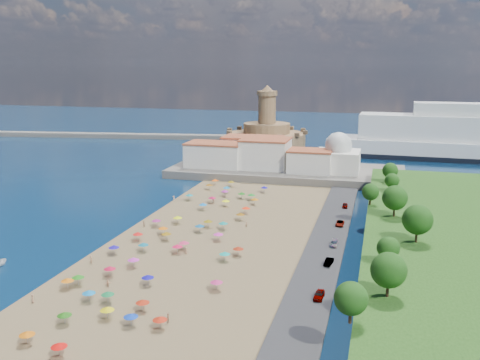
% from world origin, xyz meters
% --- Properties ---
extents(ground, '(700.00, 700.00, 0.00)m').
position_xyz_m(ground, '(0.00, 0.00, 0.00)').
color(ground, '#071938').
rests_on(ground, ground).
extents(terrace, '(90.00, 36.00, 3.00)m').
position_xyz_m(terrace, '(10.00, 73.00, 1.50)').
color(terrace, '#59544C').
rests_on(terrace, ground).
extents(jetty, '(18.00, 70.00, 2.40)m').
position_xyz_m(jetty, '(-12.00, 108.00, 1.20)').
color(jetty, '#59544C').
rests_on(jetty, ground).
extents(breakwater, '(199.03, 34.77, 2.60)m').
position_xyz_m(breakwater, '(-110.00, 153.00, 1.30)').
color(breakwater, '#59544C').
rests_on(breakwater, ground).
extents(waterfront_buildings, '(57.00, 29.00, 11.00)m').
position_xyz_m(waterfront_buildings, '(-3.05, 73.64, 7.88)').
color(waterfront_buildings, silver).
rests_on(waterfront_buildings, terrace).
extents(domed_building, '(16.00, 16.00, 15.00)m').
position_xyz_m(domed_building, '(30.00, 71.00, 8.97)').
color(domed_building, silver).
rests_on(domed_building, terrace).
extents(fortress, '(40.00, 40.00, 32.40)m').
position_xyz_m(fortress, '(-12.00, 138.00, 6.68)').
color(fortress, '#A07850').
rests_on(fortress, ground).
extents(beach_parasols, '(31.72, 118.43, 2.20)m').
position_xyz_m(beach_parasols, '(-0.75, -10.54, 2.15)').
color(beach_parasols, gray).
rests_on(beach_parasols, beach).
extents(beachgoers, '(30.42, 79.04, 1.89)m').
position_xyz_m(beachgoers, '(-6.23, -15.02, 1.09)').
color(beachgoers, tan).
rests_on(beachgoers, beach).
extents(parked_cars, '(2.12, 69.85, 1.44)m').
position_xyz_m(parked_cars, '(36.00, -6.51, 1.36)').
color(parked_cars, gray).
rests_on(parked_cars, promenade).
extents(hillside_trees, '(16.99, 104.67, 8.22)m').
position_xyz_m(hillside_trees, '(48.80, -11.35, 10.32)').
color(hillside_trees, '#382314').
rests_on(hillside_trees, hillside).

